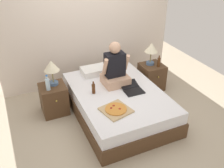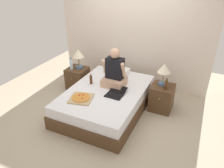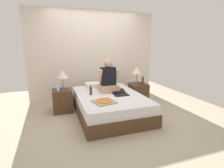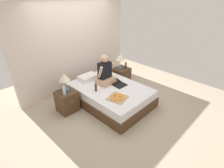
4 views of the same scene
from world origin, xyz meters
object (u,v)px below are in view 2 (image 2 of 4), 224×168
at_px(lamp_on_right_nightstand, 164,70).
at_px(pizza_box, 81,98).
at_px(bed, 106,100).
at_px(beer_bottle, 166,85).
at_px(beer_bottle_on_bed, 91,80).
at_px(lamp_on_left_nightstand, 78,55).
at_px(person_seated, 115,72).
at_px(nightstand_right, 162,98).
at_px(laptop, 116,93).
at_px(nightstand_left, 78,79).
at_px(water_bottle, 71,65).

relative_size(lamp_on_right_nightstand, pizza_box, 0.94).
relative_size(bed, beer_bottle, 9.00).
height_order(beer_bottle, beer_bottle_on_bed, beer_bottle).
relative_size(lamp_on_left_nightstand, person_seated, 0.58).
bearing_deg(pizza_box, nightstand_right, 38.14).
distance_m(nightstand_right, person_seated, 1.09).
bearing_deg(person_seated, pizza_box, -113.79).
bearing_deg(beer_bottle_on_bed, bed, -13.90).
relative_size(lamp_on_right_nightstand, laptop, 1.07).
distance_m(nightstand_right, laptop, 0.99).
bearing_deg(beer_bottle, nightstand_left, 177.25).
relative_size(bed, lamp_on_right_nightstand, 4.60).
bearing_deg(person_seated, laptop, -62.50).
relative_size(bed, person_seated, 2.65).
xyz_separation_m(nightstand_left, beer_bottle_on_bed, (0.61, -0.40, 0.29)).
bearing_deg(person_seated, lamp_on_right_nightstand, 18.10).
bearing_deg(person_seated, beer_bottle_on_bed, -162.13).
height_order(bed, person_seated, person_seated).
bearing_deg(lamp_on_left_nightstand, bed, -29.48).
bearing_deg(lamp_on_right_nightstand, person_seated, -161.90).
height_order(nightstand_left, beer_bottle, beer_bottle).
height_order(nightstand_left, nightstand_right, same).
bearing_deg(beer_bottle_on_bed, person_seated, 17.87).
xyz_separation_m(nightstand_right, laptop, (-0.77, -0.58, 0.22)).
bearing_deg(laptop, person_seated, 117.50).
height_order(person_seated, pizza_box, person_seated).
height_order(lamp_on_right_nightstand, beer_bottle_on_bed, lamp_on_right_nightstand).
height_order(lamp_on_right_nightstand, laptop, lamp_on_right_nightstand).
xyz_separation_m(nightstand_right, beer_bottle, (0.07, -0.10, 0.36)).
distance_m(laptop, pizza_box, 0.65).
height_order(person_seated, beer_bottle_on_bed, person_seated).
height_order(beer_bottle, person_seated, person_seated).
distance_m(bed, lamp_on_right_nightstand, 1.28).
relative_size(lamp_on_right_nightstand, person_seated, 0.58).
height_order(nightstand_right, beer_bottle_on_bed, beer_bottle_on_bed).
bearing_deg(pizza_box, bed, 62.07).
distance_m(nightstand_right, lamp_on_right_nightstand, 0.60).
distance_m(water_bottle, lamp_on_right_nightstand, 2.08).
xyz_separation_m(lamp_on_right_nightstand, beer_bottle_on_bed, (-1.37, -0.45, -0.30)).
relative_size(pizza_box, beer_bottle_on_bed, 2.19).
bearing_deg(pizza_box, nightstand_left, 126.48).
distance_m(bed, laptop, 0.36).
relative_size(lamp_on_right_nightstand, beer_bottle_on_bed, 2.05).
height_order(water_bottle, person_seated, person_seated).
xyz_separation_m(water_bottle, person_seated, (1.15, -0.16, 0.11)).
xyz_separation_m(water_bottle, lamp_on_right_nightstand, (2.06, 0.14, 0.22)).
bearing_deg(nightstand_left, nightstand_right, 0.00).
xyz_separation_m(lamp_on_right_nightstand, person_seated, (-0.91, -0.30, -0.11)).
relative_size(nightstand_right, beer_bottle, 2.31).
xyz_separation_m(nightstand_right, beer_bottle_on_bed, (-1.40, -0.40, 0.29)).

